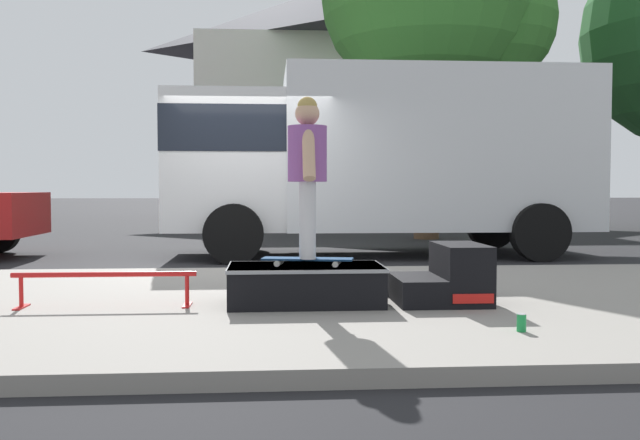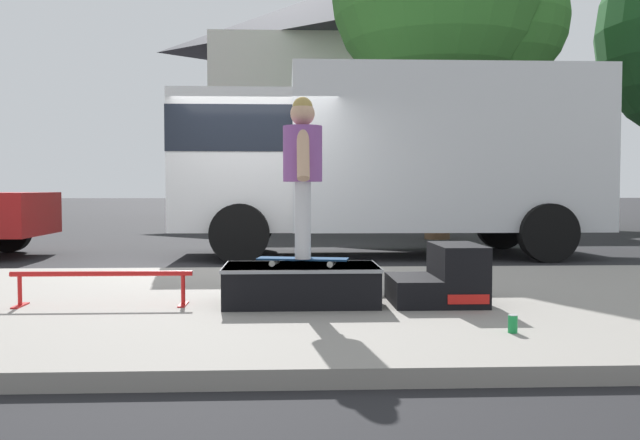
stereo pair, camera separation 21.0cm
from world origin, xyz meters
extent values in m
plane|color=black|center=(0.00, 0.00, 0.00)|extent=(140.00, 140.00, 0.00)
cube|color=gray|center=(0.00, -3.00, 0.06)|extent=(50.00, 5.00, 0.12)
cube|color=black|center=(0.61, -3.33, 0.29)|extent=(1.32, 0.73, 0.34)
cube|color=gray|center=(0.61, -3.33, 0.45)|extent=(1.34, 0.75, 0.03)
cube|color=black|center=(1.59, -3.33, 0.24)|extent=(0.39, 0.76, 0.23)
cube|color=black|center=(1.98, -3.33, 0.38)|extent=(0.39, 0.76, 0.52)
cube|color=red|center=(1.98, -3.72, 0.21)|extent=(0.35, 0.01, 0.08)
cylinder|color=red|center=(-1.10, -3.33, 0.40)|extent=(1.54, 0.04, 0.04)
cylinder|color=red|center=(-1.80, -3.33, 0.26)|extent=(0.04, 0.04, 0.28)
cube|color=red|center=(-1.80, -3.33, 0.13)|extent=(0.06, 0.28, 0.01)
cylinder|color=red|center=(-0.41, -3.33, 0.26)|extent=(0.04, 0.04, 0.28)
cube|color=red|center=(-0.41, -3.33, 0.13)|extent=(0.06, 0.28, 0.01)
cube|color=navy|center=(0.62, -3.38, 0.52)|extent=(0.80, 0.34, 0.02)
cylinder|color=silver|center=(0.88, -3.34, 0.49)|extent=(0.06, 0.04, 0.05)
cylinder|color=silver|center=(0.85, -3.52, 0.49)|extent=(0.06, 0.04, 0.05)
cylinder|color=silver|center=(0.39, -3.25, 0.49)|extent=(0.06, 0.04, 0.05)
cylinder|color=silver|center=(0.36, -3.42, 0.49)|extent=(0.06, 0.04, 0.05)
cylinder|color=silver|center=(0.62, -3.30, 0.86)|extent=(0.13, 0.13, 0.66)
cylinder|color=silver|center=(0.62, -3.47, 0.86)|extent=(0.13, 0.13, 0.66)
cylinder|color=#8C4C99|center=(0.62, -3.38, 1.42)|extent=(0.34, 0.34, 0.47)
cylinder|color=tan|center=(0.62, -3.17, 1.41)|extent=(0.10, 0.29, 0.45)
cylinder|color=tan|center=(0.62, -3.59, 1.41)|extent=(0.10, 0.29, 0.45)
sphere|color=tan|center=(0.62, -3.38, 1.76)|extent=(0.21, 0.21, 0.21)
sphere|color=tan|center=(0.62, -3.38, 1.82)|extent=(0.17, 0.17, 0.17)
cylinder|color=#198C3F|center=(2.06, -4.59, 0.18)|extent=(0.07, 0.07, 0.12)
cylinder|color=silver|center=(2.06, -4.59, 0.24)|extent=(0.06, 0.06, 0.00)
cube|color=silver|center=(3.06, 2.20, 1.75)|extent=(5.00, 2.35, 2.60)
cube|color=white|center=(-0.39, 2.20, 1.55)|extent=(1.90, 2.16, 2.20)
cube|color=black|center=(-0.39, 2.20, 2.03)|extent=(1.92, 2.19, 0.70)
cylinder|color=black|center=(-0.23, 1.03, 0.45)|extent=(0.90, 0.28, 0.90)
cylinder|color=black|center=(-0.23, 3.38, 0.45)|extent=(0.90, 0.28, 0.90)
cylinder|color=black|center=(4.46, 1.02, 0.45)|extent=(0.90, 0.28, 0.90)
cylinder|color=black|center=(4.46, 3.38, 0.45)|extent=(0.90, 0.28, 0.90)
cylinder|color=black|center=(-4.43, 3.10, 0.36)|extent=(0.72, 0.24, 0.72)
cylinder|color=brown|center=(3.80, 5.86, 1.95)|extent=(0.56, 0.56, 3.90)
sphere|color=#387A2D|center=(5.11, 5.86, 4.85)|extent=(3.09, 3.09, 3.09)
cube|color=silver|center=(2.52, 15.95, 3.00)|extent=(9.00, 7.50, 6.00)
cube|color=#B2ADA3|center=(2.52, 11.95, 1.40)|extent=(9.00, 0.50, 2.80)
pyramid|color=#38383F|center=(2.52, 15.95, 7.20)|extent=(9.54, 7.95, 2.40)
camera|label=1|loc=(0.29, -9.29, 1.13)|focal=38.74mm
camera|label=2|loc=(0.50, -9.30, 1.13)|focal=38.74mm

